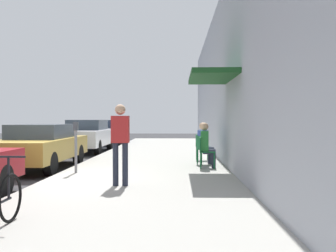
# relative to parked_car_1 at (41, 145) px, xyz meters

# --- Properties ---
(ground_plane) EXTENTS (60.00, 60.00, 0.00)m
(ground_plane) POSITION_rel_parked_car_1_xyz_m (1.10, -2.61, -0.71)
(ground_plane) COLOR #2D2D30
(sidewalk_slab) EXTENTS (4.50, 32.00, 0.12)m
(sidewalk_slab) POSITION_rel_parked_car_1_xyz_m (3.35, -0.61, -0.65)
(sidewalk_slab) COLOR #9E9B93
(sidewalk_slab) RESTS_ON ground_plane
(building_facade) EXTENTS (1.40, 32.00, 5.65)m
(building_facade) POSITION_rel_parked_car_1_xyz_m (5.75, -0.62, 2.11)
(building_facade) COLOR #999EA8
(building_facade) RESTS_ON ground_plane
(parked_car_1) EXTENTS (1.80, 4.40, 1.35)m
(parked_car_1) POSITION_rel_parked_car_1_xyz_m (0.00, 0.00, 0.00)
(parked_car_1) COLOR #A58433
(parked_car_1) RESTS_ON ground_plane
(parked_car_2) EXTENTS (1.80, 4.40, 1.48)m
(parked_car_2) POSITION_rel_parked_car_1_xyz_m (0.00, 5.74, 0.05)
(parked_car_2) COLOR silver
(parked_car_2) RESTS_ON ground_plane
(parked_car_3) EXTENTS (1.80, 4.40, 1.45)m
(parked_car_3) POSITION_rel_parked_car_1_xyz_m (0.00, 11.06, 0.04)
(parked_car_3) COLOR navy
(parked_car_3) RESTS_ON ground_plane
(parking_meter) EXTENTS (0.12, 0.10, 1.32)m
(parking_meter) POSITION_rel_parked_car_1_xyz_m (1.55, -1.65, 0.18)
(parking_meter) COLOR slate
(parking_meter) RESTS_ON sidewalk_slab
(cafe_chair_0) EXTENTS (0.46, 0.46, 0.87)m
(cafe_chair_0) POSITION_rel_parked_car_1_xyz_m (4.95, -0.60, -0.09)
(cafe_chair_0) COLOR #14592D
(cafe_chair_0) RESTS_ON sidewalk_slab
(seated_patron_0) EXTENTS (0.44, 0.37, 1.29)m
(seated_patron_0) POSITION_rel_parked_car_1_xyz_m (5.01, -0.60, 0.10)
(seated_patron_0) COLOR #232838
(seated_patron_0) RESTS_ON sidewalk_slab
(cafe_chair_1) EXTENTS (0.55, 0.55, 0.87)m
(cafe_chair_1) POSITION_rel_parked_car_1_xyz_m (4.95, 0.19, -0.09)
(cafe_chair_1) COLOR #14592D
(cafe_chair_1) RESTS_ON sidewalk_slab
(seated_patron_1) EXTENTS (0.50, 0.46, 1.29)m
(seated_patron_1) POSITION_rel_parked_car_1_xyz_m (5.01, 0.20, 0.10)
(seated_patron_1) COLOR #232838
(seated_patron_1) RESTS_ON sidewalk_slab
(cafe_chair_2) EXTENTS (0.47, 0.47, 0.87)m
(cafe_chair_2) POSITION_rel_parked_car_1_xyz_m (4.95, 1.31, -0.09)
(cafe_chair_2) COLOR #14592D
(cafe_chair_2) RESTS_ON sidewalk_slab
(pedestrian_standing) EXTENTS (0.36, 0.22, 1.70)m
(pedestrian_standing) POSITION_rel_parked_car_1_xyz_m (2.99, -3.46, 0.41)
(pedestrian_standing) COLOR #232838
(pedestrian_standing) RESTS_ON sidewalk_slab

